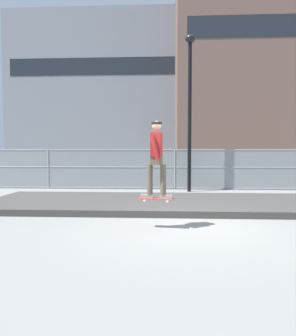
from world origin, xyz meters
TOP-DOWN VIEW (x-y plane):
  - ground_plane at (0.00, 0.00)m, footprint 120.00×120.00m
  - gravel_berm at (0.00, 2.81)m, footprint 12.29×3.82m
  - skateboard at (-0.64, -0.18)m, footprint 0.82×0.31m
  - skater at (-0.64, -0.18)m, footprint 0.73×0.61m
  - chain_fence at (0.00, 7.30)m, footprint 23.65×0.06m
  - street_lamp at (0.60, 6.57)m, footprint 0.44×0.44m
  - parked_car_near at (-3.51, 10.86)m, footprint 4.53×2.21m
  - library_building at (-9.06, 46.59)m, footprint 30.81×14.45m
  - office_block at (14.61, 35.46)m, footprint 27.41×10.74m

SIDE VIEW (x-z plane):
  - ground_plane at x=0.00m, z-range 0.00..0.00m
  - gravel_berm at x=0.00m, z-range 0.00..0.19m
  - skateboard at x=-0.64m, z-range 0.64..0.71m
  - parked_car_near at x=-3.51m, z-range 0.01..1.67m
  - chain_fence at x=0.00m, z-range 0.01..1.86m
  - skater at x=-0.64m, z-range 0.81..2.56m
  - street_lamp at x=0.60m, z-range 0.83..7.53m
  - library_building at x=-9.06m, z-range 0.00..22.52m
  - office_block at x=14.61m, z-range 0.00..25.44m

